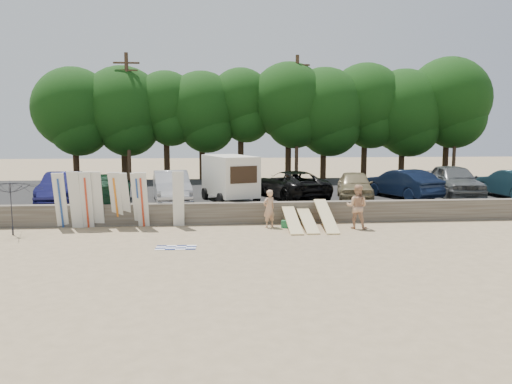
{
  "coord_description": "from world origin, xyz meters",
  "views": [
    {
      "loc": [
        -4.28,
        -20.02,
        4.33
      ],
      "look_at": [
        -2.16,
        3.0,
        1.48
      ],
      "focal_mm": 35.0,
      "sensor_mm": 36.0,
      "label": 1
    }
  ],
  "objects_px": {
    "cooler": "(286,224)",
    "car_5": "(402,184)",
    "car_3": "(291,184)",
    "box_trailer": "(230,176)",
    "car_1": "(109,188)",
    "beachgoer_a": "(269,209)",
    "beachgoer_b": "(357,207)",
    "car_7": "(512,184)",
    "car_6": "(454,181)",
    "car_4": "(355,185)",
    "beach_umbrella": "(12,207)",
    "car_0": "(63,187)",
    "car_2": "(171,187)"
  },
  "relations": [
    {
      "from": "box_trailer",
      "to": "car_4",
      "type": "distance_m",
      "value": 6.67
    },
    {
      "from": "car_3",
      "to": "beachgoer_a",
      "type": "bearing_deg",
      "value": 53.05
    },
    {
      "from": "car_5",
      "to": "car_7",
      "type": "height_order",
      "value": "car_5"
    },
    {
      "from": "car_3",
      "to": "car_7",
      "type": "distance_m",
      "value": 11.99
    },
    {
      "from": "car_4",
      "to": "car_7",
      "type": "distance_m",
      "value": 8.64
    },
    {
      "from": "box_trailer",
      "to": "car_7",
      "type": "xyz_separation_m",
      "value": [
        15.28,
        -0.17,
        -0.55
      ]
    },
    {
      "from": "car_3",
      "to": "car_5",
      "type": "relative_size",
      "value": 1.14
    },
    {
      "from": "car_5",
      "to": "beachgoer_a",
      "type": "relative_size",
      "value": 2.76
    },
    {
      "from": "car_2",
      "to": "beachgoer_a",
      "type": "relative_size",
      "value": 2.82
    },
    {
      "from": "beach_umbrella",
      "to": "beachgoer_b",
      "type": "bearing_deg",
      "value": 0.16
    },
    {
      "from": "car_5",
      "to": "car_4",
      "type": "bearing_deg",
      "value": -13.86
    },
    {
      "from": "car_6",
      "to": "car_7",
      "type": "xyz_separation_m",
      "value": [
        2.84,
        -0.95,
        -0.11
      ]
    },
    {
      "from": "car_2",
      "to": "car_6",
      "type": "height_order",
      "value": "car_6"
    },
    {
      "from": "car_5",
      "to": "beachgoer_a",
      "type": "height_order",
      "value": "car_5"
    },
    {
      "from": "car_0",
      "to": "car_4",
      "type": "distance_m",
      "value": 15.16
    },
    {
      "from": "cooler",
      "to": "car_5",
      "type": "bearing_deg",
      "value": 49.66
    },
    {
      "from": "car_0",
      "to": "beachgoer_a",
      "type": "distance_m",
      "value": 10.91
    },
    {
      "from": "beachgoer_b",
      "to": "beachgoer_a",
      "type": "bearing_deg",
      "value": 15.45
    },
    {
      "from": "beachgoer_a",
      "to": "car_3",
      "type": "bearing_deg",
      "value": -141.89
    },
    {
      "from": "box_trailer",
      "to": "car_3",
      "type": "bearing_deg",
      "value": -4.39
    },
    {
      "from": "car_4",
      "to": "beachgoer_a",
      "type": "height_order",
      "value": "car_4"
    },
    {
      "from": "box_trailer",
      "to": "car_5",
      "type": "height_order",
      "value": "box_trailer"
    },
    {
      "from": "car_4",
      "to": "car_6",
      "type": "xyz_separation_m",
      "value": [
        5.79,
        0.61,
        0.14
      ]
    },
    {
      "from": "car_1",
      "to": "car_4",
      "type": "relative_size",
      "value": 1.18
    },
    {
      "from": "car_7",
      "to": "car_5",
      "type": "bearing_deg",
      "value": -8.13
    },
    {
      "from": "beachgoer_a",
      "to": "beachgoer_b",
      "type": "height_order",
      "value": "beachgoer_b"
    },
    {
      "from": "car_7",
      "to": "beachgoer_a",
      "type": "distance_m",
      "value": 14.12
    },
    {
      "from": "car_4",
      "to": "car_5",
      "type": "xyz_separation_m",
      "value": [
        2.71,
        0.3,
        0.03
      ]
    },
    {
      "from": "car_0",
      "to": "car_4",
      "type": "xyz_separation_m",
      "value": [
        15.16,
        -0.23,
        -0.02
      ]
    },
    {
      "from": "car_2",
      "to": "cooler",
      "type": "relative_size",
      "value": 12.67
    },
    {
      "from": "beach_umbrella",
      "to": "cooler",
      "type": "bearing_deg",
      "value": 2.5
    },
    {
      "from": "car_5",
      "to": "beachgoer_b",
      "type": "relative_size",
      "value": 2.39
    },
    {
      "from": "car_1",
      "to": "beachgoer_b",
      "type": "height_order",
      "value": "car_1"
    },
    {
      "from": "car_5",
      "to": "cooler",
      "type": "height_order",
      "value": "car_5"
    },
    {
      "from": "car_7",
      "to": "car_4",
      "type": "bearing_deg",
      "value": -4.26
    },
    {
      "from": "car_4",
      "to": "beachgoer_b",
      "type": "relative_size",
      "value": 2.22
    },
    {
      "from": "box_trailer",
      "to": "car_5",
      "type": "bearing_deg",
      "value": -15.97
    },
    {
      "from": "car_3",
      "to": "car_5",
      "type": "bearing_deg",
      "value": 160.35
    },
    {
      "from": "car_7",
      "to": "beachgoer_a",
      "type": "relative_size",
      "value": 2.75
    },
    {
      "from": "box_trailer",
      "to": "beachgoer_b",
      "type": "bearing_deg",
      "value": -56.71
    },
    {
      "from": "car_7",
      "to": "cooler",
      "type": "height_order",
      "value": "car_7"
    },
    {
      "from": "box_trailer",
      "to": "beachgoer_a",
      "type": "height_order",
      "value": "box_trailer"
    },
    {
      "from": "box_trailer",
      "to": "beach_umbrella",
      "type": "height_order",
      "value": "box_trailer"
    },
    {
      "from": "car_0",
      "to": "car_3",
      "type": "bearing_deg",
      "value": -0.33
    },
    {
      "from": "box_trailer",
      "to": "car_1",
      "type": "distance_m",
      "value": 6.15
    },
    {
      "from": "car_4",
      "to": "beachgoer_a",
      "type": "xyz_separation_m",
      "value": [
        -5.04,
        -3.79,
        -0.59
      ]
    },
    {
      "from": "car_0",
      "to": "beachgoer_a",
      "type": "xyz_separation_m",
      "value": [
        10.12,
        -4.03,
        -0.61
      ]
    },
    {
      "from": "beachgoer_b",
      "to": "car_6",
      "type": "bearing_deg",
      "value": -119.45
    },
    {
      "from": "beach_umbrella",
      "to": "car_3",
      "type": "bearing_deg",
      "value": 22.32
    },
    {
      "from": "car_6",
      "to": "beachgoer_b",
      "type": "relative_size",
      "value": 2.64
    }
  ]
}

